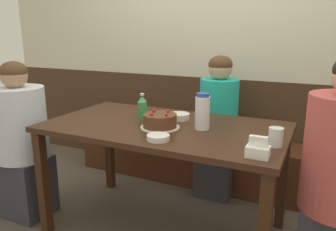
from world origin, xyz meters
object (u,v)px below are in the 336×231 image
Objects in this scene: bench_seat at (205,160)px; person_pale_blue_shirt at (22,142)px; napkin_holder at (258,150)px; bowl_rice_small at (158,137)px; glass_water_tall at (276,137)px; person_teal_shirt at (218,131)px; birthday_cake at (160,121)px; water_pitcher at (202,112)px; soju_bottle at (142,107)px; bowl_soup_white at (179,116)px.

person_pale_blue_shirt reaches higher than bench_seat.
napkin_holder reaches higher than bench_seat.
bowl_rice_small is at bearing -2.05° from person_pale_blue_shirt.
bowl_rice_small is 1.27× the size of glass_water_tall.
bowl_rice_small is 1.16m from person_pale_blue_shirt.
bench_seat is 2.12× the size of person_pale_blue_shirt.
birthday_cake is at bearing -11.11° from person_teal_shirt.
person_teal_shirt is at bearing 98.29° from water_pitcher.
glass_water_tall is (0.05, 0.20, 0.01)m from napkin_holder.
bench_seat is at bearing 119.73° from napkin_holder.
person_pale_blue_shirt is (-1.74, -0.14, -0.24)m from glass_water_tall.
birthday_cake is 0.27m from soju_bottle.
person_teal_shirt reaches higher than glass_water_tall.
napkin_holder is at bearing -20.58° from birthday_cake.
person_pale_blue_shirt is at bearing -51.47° from person_teal_shirt.
bowl_rice_small is 1.02m from person_teal_shirt.
person_pale_blue_shirt reaches higher than soju_bottle.
napkin_holder is 0.21m from glass_water_tall.
birthday_cake is at bearing -35.60° from soju_bottle.
person_pale_blue_shirt reaches higher than napkin_holder.
birthday_cake is 2.25× the size of napkin_holder.
person_teal_shirt is (0.36, 0.61, -0.30)m from soju_bottle.
person_teal_shirt is (0.05, 0.99, -0.23)m from bowl_rice_small.
bowl_soup_white is 1.41× the size of glass_water_tall.
birthday_cake is 1.94× the size of bowl_rice_small.
bowl_soup_white is 0.12× the size of person_pale_blue_shirt.
bowl_soup_white reaches higher than bench_seat.
birthday_cake reaches higher than bowl_rice_small.
birthday_cake is 0.21× the size of person_teal_shirt.
water_pitcher is at bearing -34.63° from bowl_soup_white.
bowl_rice_small is (-0.55, 0.02, -0.02)m from napkin_holder.
person_teal_shirt reaches higher than bowl_rice_small.
napkin_holder is 0.78× the size of bowl_soup_white.
person_pale_blue_shirt is (-1.29, -0.27, -0.30)m from water_pitcher.
person_teal_shirt reaches higher than napkin_holder.
person_pale_blue_shirt reaches higher than water_pitcher.
birthday_cake reaches higher than glass_water_tall.
bench_seat is at bearing 126.73° from glass_water_tall.
bowl_rice_small is 0.11× the size of person_pale_blue_shirt.
birthday_cake is 1.40× the size of soju_bottle.
napkin_holder is at bearing -37.86° from bowl_soup_white.
bench_seat is 2.09× the size of person_teal_shirt.
glass_water_tall is at bearing 4.47° from person_pale_blue_shirt.
glass_water_tall is 1.76m from person_pale_blue_shirt.
bowl_soup_white is (0.03, -0.66, 0.57)m from bench_seat.
bowl_rice_small is at bearing -2.75° from person_teal_shirt.
water_pitcher is 0.76m from person_teal_shirt.
glass_water_tall is at bearing -22.94° from bowl_soup_white.
napkin_holder is 0.79m from bowl_soup_white.
water_pitcher is at bearing 163.66° from glass_water_tall.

